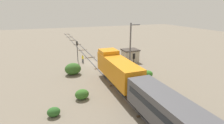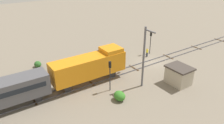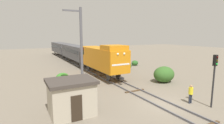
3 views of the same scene
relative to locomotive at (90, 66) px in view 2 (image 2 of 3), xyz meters
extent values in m
plane|color=#756B5B|center=(0.00, -12.45, -2.77)|extent=(149.97, 149.97, 0.00)
cube|color=#595960|center=(-0.72, -12.45, -2.69)|extent=(0.10, 99.98, 0.16)
cube|color=#595960|center=(0.72, -12.45, -2.69)|extent=(0.10, 99.98, 0.16)
cube|color=#4C3823|center=(0.00, -33.28, -2.73)|extent=(2.40, 0.24, 0.09)
cube|color=#4C3823|center=(0.00, -24.95, -2.73)|extent=(2.40, 0.24, 0.09)
cube|color=#4C3823|center=(0.00, -16.62, -2.73)|extent=(2.40, 0.24, 0.09)
cube|color=#4C3823|center=(0.00, -8.29, -2.73)|extent=(2.40, 0.24, 0.09)
cube|color=#4C3823|center=(0.00, 0.04, -2.73)|extent=(2.40, 0.24, 0.09)
cube|color=#4C3823|center=(0.00, 8.38, -2.73)|extent=(2.40, 0.24, 0.09)
cube|color=orange|center=(0.00, 0.24, -0.06)|extent=(2.90, 11.00, 2.90)
cube|color=orange|center=(0.00, -3.66, 1.69)|extent=(2.75, 2.80, 0.60)
cube|color=orange|center=(0.00, -5.31, -0.06)|extent=(2.84, 0.10, 2.84)
cube|color=white|center=(0.00, -5.35, -0.26)|extent=(2.46, 0.06, 0.20)
sphere|color=white|center=(-0.45, -5.36, 1.04)|extent=(0.28, 0.28, 0.28)
sphere|color=white|center=(0.45, -5.36, 1.04)|extent=(0.28, 0.28, 0.28)
cylinder|color=#262628|center=(0.00, -5.61, -1.91)|extent=(0.36, 0.50, 0.36)
cylinder|color=#262628|center=(-0.72, -3.46, -2.06)|extent=(0.18, 1.10, 1.10)
cylinder|color=#262628|center=(0.72, -3.46, -2.06)|extent=(0.18, 1.10, 1.10)
cylinder|color=#262628|center=(-0.72, 3.94, -2.06)|extent=(0.18, 1.10, 1.10)
cylinder|color=#262628|center=(0.72, 3.94, -2.06)|extent=(0.18, 1.10, 1.10)
cylinder|color=#262628|center=(-0.72, 7.94, -2.13)|extent=(0.16, 0.96, 0.96)
cylinder|color=#262628|center=(0.72, 7.94, -2.13)|extent=(0.16, 0.96, 0.96)
cylinder|color=#262628|center=(3.20, -14.83, -0.54)|extent=(0.14, 0.14, 4.47)
cube|color=black|center=(3.20, -14.83, 1.25)|extent=(0.32, 0.24, 0.90)
sphere|color=#390606|center=(3.20, -14.97, 1.52)|extent=(0.16, 0.16, 0.16)
sphere|color=#3C3306|center=(3.20, -14.97, 1.24)|extent=(0.16, 0.16, 0.16)
sphere|color=green|center=(3.20, -14.97, 0.96)|extent=(0.16, 0.16, 0.16)
cylinder|color=#262628|center=(-3.40, -1.20, -0.57)|extent=(0.14, 0.14, 4.41)
cube|color=black|center=(-3.40, -1.20, 1.19)|extent=(0.32, 0.24, 0.90)
sphere|color=red|center=(-3.40, -1.34, 1.46)|extent=(0.16, 0.16, 0.16)
sphere|color=#3C3306|center=(-3.40, -1.34, 1.18)|extent=(0.16, 0.16, 0.16)
sphere|color=black|center=(-3.40, -1.34, 0.90)|extent=(0.16, 0.16, 0.16)
cylinder|color=#262B38|center=(2.30, -13.39, -2.35)|extent=(0.15, 0.15, 0.85)
cylinder|color=#262B38|center=(2.50, -13.39, -2.35)|extent=(0.15, 0.15, 0.85)
cylinder|color=yellow|center=(2.40, -13.39, -1.61)|extent=(0.38, 0.38, 0.62)
sphere|color=tan|center=(2.40, -13.39, -1.19)|extent=(0.23, 0.23, 0.23)
cylinder|color=#595960|center=(-5.00, -5.67, 1.64)|extent=(0.28, 0.28, 8.82)
cube|color=#595960|center=(-5.90, -5.67, 5.65)|extent=(1.80, 0.16, 0.16)
cube|color=#B2A893|center=(-7.50, -10.47, -1.52)|extent=(3.20, 2.60, 2.50)
cube|color=#3F3833|center=(-7.50, -10.47, -0.15)|extent=(3.50, 2.90, 0.24)
cube|color=#2D2319|center=(-7.50, -11.79, -1.82)|extent=(0.80, 0.06, 1.90)
ellipsoid|color=#346126|center=(5.50, -7.01, -1.74)|extent=(2.83, 2.32, 2.06)
ellipsoid|color=#366926|center=(5.86, 2.29, -2.12)|extent=(1.80, 1.47, 1.31)
ellipsoid|color=#2C5E26|center=(9.52, 4.94, -2.26)|extent=(1.41, 1.15, 1.02)
ellipsoid|color=#357826|center=(-6.06, -0.92, -2.15)|extent=(1.70, 1.39, 1.24)
camera|label=1|loc=(9.57, 22.59, 8.49)|focal=28.00mm
camera|label=2|loc=(-25.09, 13.13, 13.85)|focal=35.00mm
camera|label=3|loc=(-10.82, -23.17, 3.29)|focal=28.00mm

